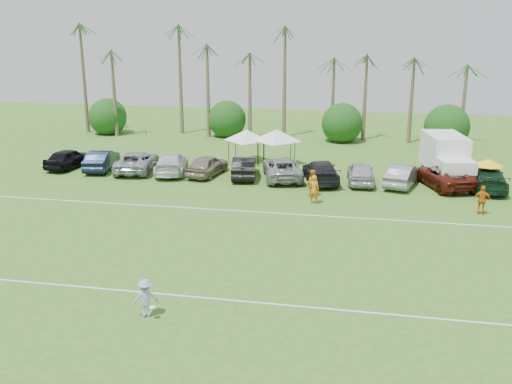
# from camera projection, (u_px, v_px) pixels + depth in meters

# --- Properties ---
(ground) EXTENTS (120.00, 120.00, 0.00)m
(ground) POSITION_uv_depth(u_px,v_px,m) (145.00, 316.00, 22.87)
(ground) COLOR #3A671F
(ground) RESTS_ON ground
(field_lines) EXTENTS (80.00, 12.10, 0.01)m
(field_lines) POSITION_uv_depth(u_px,v_px,m) (201.00, 244.00, 30.41)
(field_lines) COLOR white
(field_lines) RESTS_ON ground
(palm_tree_0) EXTENTS (2.40, 2.40, 8.90)m
(palm_tree_0) POSITION_uv_depth(u_px,v_px,m) (79.00, 63.00, 60.61)
(palm_tree_0) COLOR brown
(palm_tree_0) RESTS_ON ground
(palm_tree_1) EXTENTS (2.40, 2.40, 9.90)m
(palm_tree_1) POSITION_uv_depth(u_px,v_px,m) (122.00, 55.00, 59.46)
(palm_tree_1) COLOR brown
(palm_tree_1) RESTS_ON ground
(palm_tree_2) EXTENTS (2.40, 2.40, 10.90)m
(palm_tree_2) POSITION_uv_depth(u_px,v_px,m) (168.00, 47.00, 58.31)
(palm_tree_2) COLOR brown
(palm_tree_2) RESTS_ON ground
(palm_tree_3) EXTENTS (2.40, 2.40, 11.90)m
(palm_tree_3) POSITION_uv_depth(u_px,v_px,m) (205.00, 38.00, 57.35)
(palm_tree_3) COLOR brown
(palm_tree_3) RESTS_ON ground
(palm_tree_4) EXTENTS (2.40, 2.40, 8.90)m
(palm_tree_4) POSITION_uv_depth(u_px,v_px,m) (244.00, 65.00, 57.34)
(palm_tree_4) COLOR brown
(palm_tree_4) RESTS_ON ground
(palm_tree_5) EXTENTS (2.40, 2.40, 9.90)m
(palm_tree_5) POSITION_uv_depth(u_px,v_px,m) (284.00, 56.00, 56.37)
(palm_tree_5) COLOR brown
(palm_tree_5) RESTS_ON ground
(palm_tree_6) EXTENTS (2.40, 2.40, 10.90)m
(palm_tree_6) POSITION_uv_depth(u_px,v_px,m) (324.00, 48.00, 55.40)
(palm_tree_6) COLOR brown
(palm_tree_6) RESTS_ON ground
(palm_tree_7) EXTENTS (2.40, 2.40, 11.90)m
(palm_tree_7) POSITION_uv_depth(u_px,v_px,m) (367.00, 39.00, 54.44)
(palm_tree_7) COLOR brown
(palm_tree_7) RESTS_ON ground
(palm_tree_8) EXTENTS (2.40, 2.40, 8.90)m
(palm_tree_8) POSITION_uv_depth(u_px,v_px,m) (419.00, 67.00, 54.26)
(palm_tree_8) COLOR brown
(palm_tree_8) RESTS_ON ground
(palm_tree_9) EXTENTS (2.40, 2.40, 9.90)m
(palm_tree_9) POSITION_uv_depth(u_px,v_px,m) (475.00, 58.00, 53.10)
(palm_tree_9) COLOR brown
(palm_tree_9) RESTS_ON ground
(bush_tree_0) EXTENTS (4.00, 4.00, 4.00)m
(bush_tree_0) POSITION_uv_depth(u_px,v_px,m) (113.00, 115.00, 62.59)
(bush_tree_0) COLOR brown
(bush_tree_0) RESTS_ON ground
(bush_tree_1) EXTENTS (4.00, 4.00, 4.00)m
(bush_tree_1) POSITION_uv_depth(u_px,v_px,m) (228.00, 119.00, 60.23)
(bush_tree_1) COLOR brown
(bush_tree_1) RESTS_ON ground
(bush_tree_2) EXTENTS (4.00, 4.00, 4.00)m
(bush_tree_2) POSITION_uv_depth(u_px,v_px,m) (342.00, 122.00, 58.05)
(bush_tree_2) COLOR brown
(bush_tree_2) RESTS_ON ground
(bush_tree_3) EXTENTS (4.00, 4.00, 4.00)m
(bush_tree_3) POSITION_uv_depth(u_px,v_px,m) (444.00, 125.00, 56.24)
(bush_tree_3) COLOR brown
(bush_tree_3) RESTS_ON ground
(sideline_player_a) EXTENTS (0.79, 0.61, 1.91)m
(sideline_player_a) POSITION_uv_depth(u_px,v_px,m) (314.00, 189.00, 37.24)
(sideline_player_a) COLOR orange
(sideline_player_a) RESTS_ON ground
(sideline_player_b) EXTENTS (0.93, 0.74, 1.84)m
(sideline_player_b) POSITION_uv_depth(u_px,v_px,m) (312.00, 183.00, 38.88)
(sideline_player_b) COLOR orange
(sideline_player_b) RESTS_ON ground
(sideline_player_c) EXTENTS (1.13, 0.62, 1.83)m
(sideline_player_c) POSITION_uv_depth(u_px,v_px,m) (482.00, 200.00, 35.06)
(sideline_player_c) COLOR #CC6416
(sideline_player_c) RESTS_ON ground
(box_truck) EXTENTS (3.45, 6.86, 3.38)m
(box_truck) POSITION_uv_depth(u_px,v_px,m) (447.00, 157.00, 42.50)
(box_truck) COLOR white
(box_truck) RESTS_ON ground
(canopy_tent_left) EXTENTS (4.00, 4.00, 3.24)m
(canopy_tent_left) POSITION_uv_depth(u_px,v_px,m) (247.00, 130.00, 48.29)
(canopy_tent_left) COLOR black
(canopy_tent_left) RESTS_ON ground
(canopy_tent_right) EXTENTS (4.26, 4.26, 3.45)m
(canopy_tent_right) POSITION_uv_depth(u_px,v_px,m) (277.00, 129.00, 47.43)
(canopy_tent_right) COLOR black
(canopy_tent_right) RESTS_ON ground
(market_umbrella) EXTENTS (2.08, 2.08, 2.32)m
(market_umbrella) POSITION_uv_depth(u_px,v_px,m) (488.00, 162.00, 39.71)
(market_umbrella) COLOR black
(market_umbrella) RESTS_ON ground
(frisbee_player) EXTENTS (1.19, 0.94, 1.61)m
(frisbee_player) POSITION_uv_depth(u_px,v_px,m) (146.00, 298.00, 22.64)
(frisbee_player) COLOR #A29ADB
(frisbee_player) RESTS_ON ground
(parked_car_0) EXTENTS (2.57, 4.99, 1.62)m
(parked_car_0) POSITION_uv_depth(u_px,v_px,m) (69.00, 158.00, 46.69)
(parked_car_0) COLOR black
(parked_car_0) RESTS_ON ground
(parked_car_1) EXTENTS (2.43, 5.13, 1.62)m
(parked_car_1) POSITION_uv_depth(u_px,v_px,m) (102.00, 160.00, 46.05)
(parked_car_1) COLOR black
(parked_car_1) RESTS_ON ground
(parked_car_2) EXTENTS (3.58, 6.19, 1.62)m
(parked_car_2) POSITION_uv_depth(u_px,v_px,m) (137.00, 161.00, 45.62)
(parked_car_2) COLOR #979AA2
(parked_car_2) RESTS_ON ground
(parked_car_3) EXTENTS (3.34, 5.93, 1.62)m
(parked_car_3) POSITION_uv_depth(u_px,v_px,m) (171.00, 163.00, 44.96)
(parked_car_3) COLOR silver
(parked_car_3) RESTS_ON ground
(parked_car_4) EXTENTS (2.68, 5.02, 1.62)m
(parked_car_4) POSITION_uv_depth(u_px,v_px,m) (207.00, 165.00, 44.36)
(parked_car_4) COLOR gray
(parked_car_4) RESTS_ON ground
(parked_car_5) EXTENTS (2.51, 5.14, 1.62)m
(parked_car_5) POSITION_uv_depth(u_px,v_px,m) (244.00, 167.00, 43.78)
(parked_car_5) COLOR black
(parked_car_5) RESTS_ON ground
(parked_car_6) EXTENTS (4.03, 6.32, 1.62)m
(parked_car_6) POSITION_uv_depth(u_px,v_px,m) (282.00, 168.00, 43.35)
(parked_car_6) COLOR gray
(parked_car_6) RESTS_ON ground
(parked_car_7) EXTENTS (3.48, 5.96, 1.62)m
(parked_car_7) POSITION_uv_depth(u_px,v_px,m) (321.00, 171.00, 42.46)
(parked_car_7) COLOR black
(parked_car_7) RESTS_ON ground
(parked_car_8) EXTENTS (2.21, 4.88, 1.62)m
(parked_car_8) POSITION_uv_depth(u_px,v_px,m) (361.00, 173.00, 42.07)
(parked_car_8) COLOR #ABAAB2
(parked_car_8) RESTS_ON ground
(parked_car_9) EXTENTS (2.93, 5.20, 1.62)m
(parked_car_9) POSITION_uv_depth(u_px,v_px,m) (402.00, 175.00, 41.45)
(parked_car_9) COLOR slate
(parked_car_9) RESTS_ON ground
(parked_car_10) EXTENTS (4.50, 6.41, 1.62)m
(parked_car_10) POSITION_uv_depth(u_px,v_px,m) (444.00, 176.00, 41.16)
(parked_car_10) COLOR #561A0F
(parked_car_10) RESTS_ON ground
(parked_car_11) EXTENTS (2.47, 5.67, 1.62)m
(parked_car_11) POSITION_uv_depth(u_px,v_px,m) (487.00, 178.00, 40.50)
(parked_car_11) COLOR black
(parked_car_11) RESTS_ON ground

